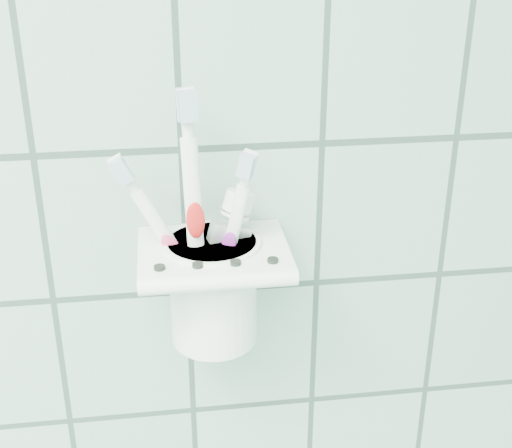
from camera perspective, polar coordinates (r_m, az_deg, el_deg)
holder_bracket at (r=0.62m, az=-3.42°, el=-2.51°), size 0.13×0.10×0.04m
cup at (r=0.63m, az=-3.45°, el=-5.02°), size 0.08×0.08×0.10m
toothbrush_pink at (r=0.62m, az=-2.88°, el=-0.51°), size 0.08×0.02×0.18m
toothbrush_blue at (r=0.59m, az=-4.65°, el=0.00°), size 0.02×0.03×0.22m
toothbrush_orange at (r=0.62m, az=-3.68°, el=-0.84°), size 0.04×0.04×0.18m
toothpaste_tube at (r=0.61m, az=-4.65°, el=-2.73°), size 0.07×0.04×0.15m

